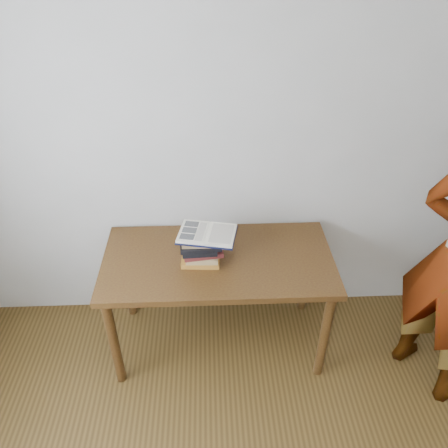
{
  "coord_description": "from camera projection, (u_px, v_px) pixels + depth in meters",
  "views": [
    {
      "loc": [
        -0.16,
        -0.61,
        2.42
      ],
      "look_at": [
        -0.08,
        1.34,
        1.01
      ],
      "focal_mm": 35.0,
      "sensor_mm": 36.0,
      "label": 1
    }
  ],
  "objects": [
    {
      "name": "room_shell",
      "position": [
        250.0,
        351.0,
        0.97
      ],
      "size": [
        3.54,
        3.54,
        2.62
      ],
      "color": "#ACACA3",
      "rests_on": "ground"
    },
    {
      "name": "open_book",
      "position": [
        207.0,
        234.0,
        2.48
      ],
      "size": [
        0.36,
        0.28,
        0.03
      ],
      "rotation": [
        0.0,
        0.0,
        -0.2
      ],
      "color": "black",
      "rests_on": "book_stack"
    },
    {
      "name": "desk",
      "position": [
        218.0,
        271.0,
        2.65
      ],
      "size": [
        1.37,
        0.69,
        0.74
      ],
      "color": "#4C3513",
      "rests_on": "ground"
    },
    {
      "name": "book_stack",
      "position": [
        201.0,
        249.0,
        2.53
      ],
      "size": [
        0.25,
        0.2,
        0.18
      ],
      "color": "#AC7F27",
      "rests_on": "desk"
    }
  ]
}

